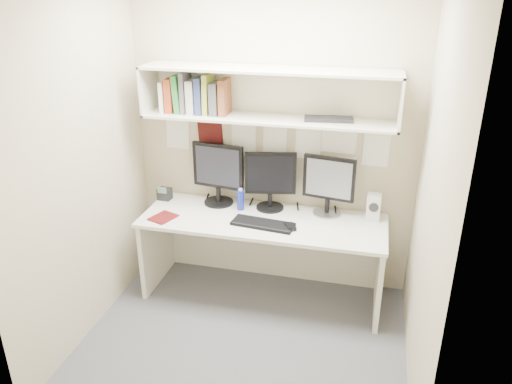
% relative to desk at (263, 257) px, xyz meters
% --- Properties ---
extents(floor, '(2.40, 2.00, 0.01)m').
position_rel_desk_xyz_m(floor, '(0.00, -0.65, -0.37)').
color(floor, '#4D4D52').
rests_on(floor, ground).
extents(wall_back, '(2.40, 0.02, 2.60)m').
position_rel_desk_xyz_m(wall_back, '(0.00, 0.35, 0.93)').
color(wall_back, '#B7AB8C').
rests_on(wall_back, ground).
extents(wall_front, '(2.40, 0.02, 2.60)m').
position_rel_desk_xyz_m(wall_front, '(0.00, -1.65, 0.93)').
color(wall_front, '#B7AB8C').
rests_on(wall_front, ground).
extents(wall_left, '(0.02, 2.00, 2.60)m').
position_rel_desk_xyz_m(wall_left, '(-1.20, -0.65, 0.93)').
color(wall_left, '#B7AB8C').
rests_on(wall_left, ground).
extents(wall_right, '(0.02, 2.00, 2.60)m').
position_rel_desk_xyz_m(wall_right, '(1.20, -0.65, 0.93)').
color(wall_right, '#B7AB8C').
rests_on(wall_right, ground).
extents(desk, '(2.00, 0.70, 0.73)m').
position_rel_desk_xyz_m(desk, '(0.00, 0.00, 0.00)').
color(desk, silver).
rests_on(desk, floor).
extents(overhead_hutch, '(2.00, 0.38, 0.40)m').
position_rel_desk_xyz_m(overhead_hutch, '(0.00, 0.21, 1.35)').
color(overhead_hutch, silver).
rests_on(overhead_hutch, wall_back).
extents(pinned_papers, '(1.92, 0.01, 0.48)m').
position_rel_desk_xyz_m(pinned_papers, '(0.00, 0.34, 0.88)').
color(pinned_papers, white).
rests_on(pinned_papers, wall_back).
extents(monitor_left, '(0.46, 0.25, 0.54)m').
position_rel_desk_xyz_m(monitor_left, '(-0.45, 0.22, 0.65)').
color(monitor_left, black).
rests_on(monitor_left, desk).
extents(monitor_center, '(0.43, 0.24, 0.50)m').
position_rel_desk_xyz_m(monitor_center, '(0.01, 0.22, 0.63)').
color(monitor_center, black).
rests_on(monitor_center, desk).
extents(monitor_right, '(0.43, 0.24, 0.50)m').
position_rel_desk_xyz_m(monitor_right, '(0.50, 0.22, 0.63)').
color(monitor_right, '#A5A5AA').
rests_on(monitor_right, desk).
extents(keyboard, '(0.52, 0.23, 0.02)m').
position_rel_desk_xyz_m(keyboard, '(0.03, -0.12, 0.38)').
color(keyboard, black).
rests_on(keyboard, desk).
extents(mouse, '(0.11, 0.13, 0.03)m').
position_rel_desk_xyz_m(mouse, '(0.25, -0.13, 0.38)').
color(mouse, black).
rests_on(mouse, desk).
extents(speaker, '(0.12, 0.12, 0.22)m').
position_rel_desk_xyz_m(speaker, '(0.87, 0.20, 0.47)').
color(speaker, silver).
rests_on(speaker, desk).
extents(blue_bottle, '(0.06, 0.06, 0.19)m').
position_rel_desk_xyz_m(blue_bottle, '(-0.23, 0.13, 0.45)').
color(blue_bottle, '#162398').
rests_on(blue_bottle, desk).
extents(maroon_notebook, '(0.23, 0.25, 0.01)m').
position_rel_desk_xyz_m(maroon_notebook, '(-0.80, -0.19, 0.37)').
color(maroon_notebook, '#570F10').
rests_on(maroon_notebook, desk).
extents(desk_phone, '(0.12, 0.11, 0.14)m').
position_rel_desk_xyz_m(desk_phone, '(-0.94, 0.18, 0.42)').
color(desk_phone, black).
rests_on(desk_phone, desk).
extents(book_stack, '(0.55, 0.20, 0.33)m').
position_rel_desk_xyz_m(book_stack, '(-0.60, 0.17, 1.32)').
color(book_stack, white).
rests_on(book_stack, overhead_hutch).
extents(hutch_tray, '(0.39, 0.19, 0.03)m').
position_rel_desk_xyz_m(hutch_tray, '(0.47, 0.17, 1.19)').
color(hutch_tray, black).
rests_on(hutch_tray, overhead_hutch).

